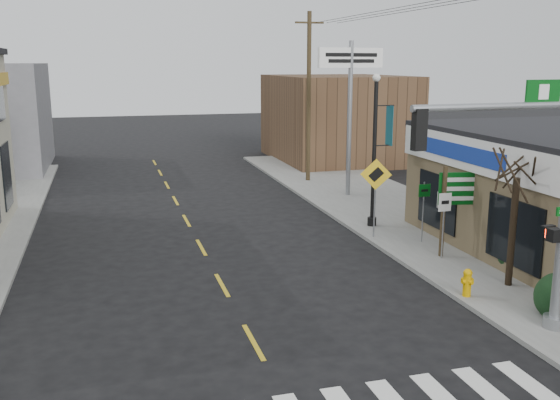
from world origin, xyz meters
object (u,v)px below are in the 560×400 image
object	(u,v)px
traffic_signal_pole	(542,186)
dance_center_sign	(350,81)
guide_sign	(463,198)
bare_tree	(519,158)
lamp_post	(376,139)
utility_pole_far	(309,96)
fire_hydrant	(467,281)

from	to	relation	value
traffic_signal_pole	dance_center_sign	size ratio (longest dim) A/B	0.81
traffic_signal_pole	dance_center_sign	world-z (taller)	dance_center_sign
guide_sign	bare_tree	distance (m)	3.47
traffic_signal_pole	lamp_post	size ratio (longest dim) A/B	1.01
traffic_signal_pole	bare_tree	xyz separation A→B (m)	(1.48, 2.89, 0.18)
guide_sign	utility_pole_far	world-z (taller)	utility_pole_far
guide_sign	bare_tree	world-z (taller)	bare_tree
utility_pole_far	lamp_post	bearing A→B (deg)	-92.11
traffic_signal_pole	utility_pole_far	bearing A→B (deg)	83.53
bare_tree	traffic_signal_pole	bearing A→B (deg)	-117.08
guide_sign	utility_pole_far	distance (m)	14.57
traffic_signal_pole	guide_sign	size ratio (longest dim) A/B	1.96
lamp_post	bare_tree	world-z (taller)	lamp_post
lamp_post	dance_center_sign	xyz separation A→B (m)	(1.23, 5.77, 2.04)
traffic_signal_pole	guide_sign	distance (m)	6.31
fire_hydrant	dance_center_sign	size ratio (longest dim) A/B	0.11
traffic_signal_pole	bare_tree	world-z (taller)	traffic_signal_pole
dance_center_sign	bare_tree	size ratio (longest dim) A/B	1.54
bare_tree	utility_pole_far	size ratio (longest dim) A/B	0.53
bare_tree	lamp_post	bearing A→B (deg)	97.69
guide_sign	lamp_post	size ratio (longest dim) A/B	0.51
utility_pole_far	dance_center_sign	bearing A→B (deg)	-79.89
dance_center_sign	utility_pole_far	size ratio (longest dim) A/B	0.82
traffic_signal_pole	fire_hydrant	size ratio (longest dim) A/B	7.56
dance_center_sign	utility_pole_far	xyz separation A→B (m)	(-0.66, 4.20, -0.88)
fire_hydrant	dance_center_sign	xyz separation A→B (m)	(1.92, 13.54, 5.03)
guide_sign	bare_tree	xyz separation A→B (m)	(-0.23, -2.96, 1.79)
lamp_post	utility_pole_far	distance (m)	10.05
traffic_signal_pole	utility_pole_far	world-z (taller)	utility_pole_far
lamp_post	bare_tree	size ratio (longest dim) A/B	1.25
guide_sign	lamp_post	xyz separation A→B (m)	(-1.22, 4.35, 1.48)
dance_center_sign	bare_tree	xyz separation A→B (m)	(-0.25, -13.08, -1.73)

